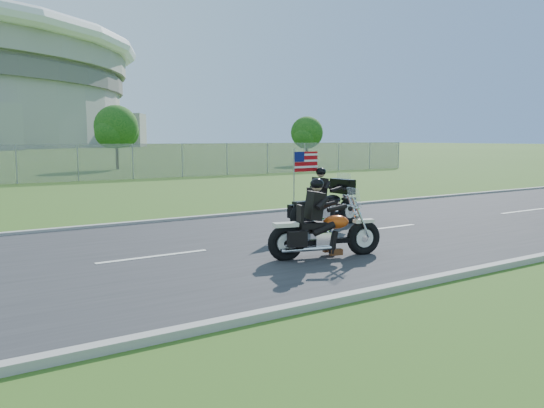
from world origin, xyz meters
TOP-DOWN VIEW (x-y plane):
  - ground at (0.00, 0.00)m, footprint 420.00×420.00m
  - road at (0.00, 0.00)m, footprint 120.00×8.00m
  - curb_north at (0.00, 4.05)m, footprint 120.00×0.18m
  - curb_south at (0.00, -4.05)m, footprint 120.00×0.18m
  - tree_fence_near at (6.04, 30.04)m, footprint 3.52×3.28m
  - tree_fence_far at (22.04, 28.03)m, footprint 3.08×2.87m
  - motorcycle_lead at (0.75, -1.77)m, footprint 2.30×0.93m
  - motorcycle_follow at (2.99, 1.03)m, footprint 2.35×0.78m

SIDE VIEW (x-z plane):
  - ground at x=0.00m, z-range 0.00..0.00m
  - road at x=0.00m, z-range 0.00..0.04m
  - curb_north at x=0.00m, z-range -0.01..0.11m
  - curb_south at x=0.00m, z-range -0.01..0.11m
  - motorcycle_lead at x=0.75m, z-range -0.29..1.28m
  - motorcycle_follow at x=2.99m, z-range -0.44..1.52m
  - tree_fence_far at x=22.04m, z-range 0.54..4.74m
  - tree_fence_near at x=6.04m, z-range 0.60..5.35m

